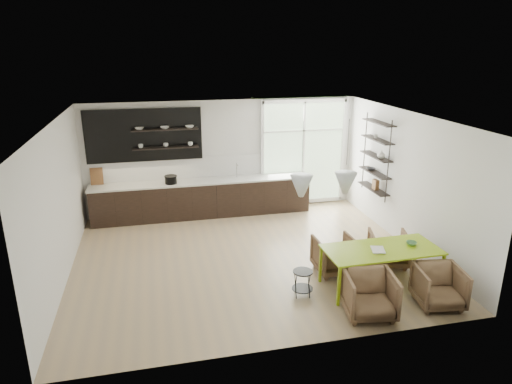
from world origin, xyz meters
name	(u,v)px	position (x,y,z in m)	size (l,w,h in m)	color
room	(263,174)	(0.58, 1.10, 1.46)	(7.02, 6.01, 2.91)	tan
kitchen_run	(199,193)	(-0.69, 2.69, 0.60)	(5.54, 0.69, 2.75)	black
right_shelving	(376,159)	(3.36, 1.17, 1.65)	(0.26, 1.22, 1.90)	black
dining_table	(382,251)	(2.10, -1.67, 0.70)	(2.08, 0.96, 0.75)	#8EB614
armchair_back_left	(335,255)	(1.53, -0.93, 0.35)	(0.74, 0.77, 0.70)	brown
armchair_back_right	(388,248)	(2.69, -0.88, 0.34)	(0.72, 0.74, 0.68)	brown
armchair_front_left	(370,294)	(1.50, -2.46, 0.37)	(0.78, 0.81, 0.73)	brown
armchair_front_right	(439,287)	(2.77, -2.46, 0.35)	(0.74, 0.76, 0.69)	brown
wire_stool	(303,280)	(0.64, -1.65, 0.30)	(0.37, 0.37, 0.47)	black
table_book	(371,250)	(1.89, -1.69, 0.77)	(0.22, 0.30, 0.03)	white
table_bowl	(411,243)	(2.70, -1.63, 0.78)	(0.19, 0.19, 0.06)	#568C57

